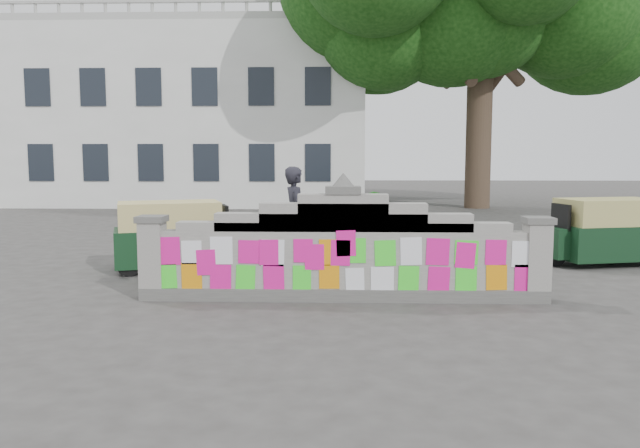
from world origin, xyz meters
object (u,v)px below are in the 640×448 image
(cyclist_rider, at_px, (295,230))
(pedestrian, at_px, (374,227))
(rickshaw_left, at_px, (173,235))
(cyclist_bike, at_px, (296,250))
(rickshaw_right, at_px, (606,231))

(cyclist_rider, height_order, pedestrian, cyclist_rider)
(pedestrian, xyz_separation_m, rickshaw_left, (-4.06, -1.13, -0.05))
(cyclist_bike, relative_size, pedestrian, 1.36)
(rickshaw_left, xyz_separation_m, rickshaw_right, (8.89, 0.87, 0.01))
(pedestrian, distance_m, rickshaw_right, 4.84)
(cyclist_bike, bearing_deg, rickshaw_right, -93.06)
(cyclist_bike, height_order, rickshaw_left, rickshaw_left)
(rickshaw_left, bearing_deg, rickshaw_right, -13.53)
(cyclist_bike, xyz_separation_m, rickshaw_right, (6.38, 1.71, 0.18))
(cyclist_bike, height_order, rickshaw_right, rickshaw_right)
(pedestrian, height_order, rickshaw_right, pedestrian)
(cyclist_rider, bearing_deg, pedestrian, -56.28)
(pedestrian, xyz_separation_m, rickshaw_right, (4.84, -0.25, -0.04))
(pedestrian, relative_size, rickshaw_left, 0.59)
(cyclist_bike, relative_size, rickshaw_right, 0.80)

